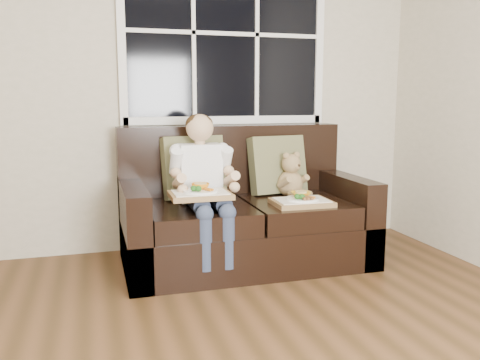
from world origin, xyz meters
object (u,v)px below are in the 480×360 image
object	(u,v)px
child	(203,174)
tray_right	(302,201)
loveseat	(243,218)
tray_left	(200,193)
teddy_bear	(291,178)

from	to	relation	value
child	tray_right	bearing A→B (deg)	-15.49
loveseat	tray_right	xyz separation A→B (m)	(0.33, -0.30, 0.17)
child	loveseat	bearing A→B (deg)	21.45
loveseat	child	bearing A→B (deg)	-158.55
loveseat	tray_left	distance (m)	0.56
child	teddy_bear	world-z (taller)	child
loveseat	teddy_bear	xyz separation A→B (m)	(0.38, 0.03, 0.27)
loveseat	tray_right	distance (m)	0.47
child	tray_right	xyz separation A→B (m)	(0.64, -0.18, -0.18)
teddy_bear	tray_left	world-z (taller)	teddy_bear
loveseat	tray_left	bearing A→B (deg)	-139.29
loveseat	child	xyz separation A→B (m)	(-0.31, -0.12, 0.35)
loveseat	tray_right	size ratio (longest dim) A/B	4.30
child	tray_right	distance (m)	0.69
tray_left	child	bearing A→B (deg)	72.71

